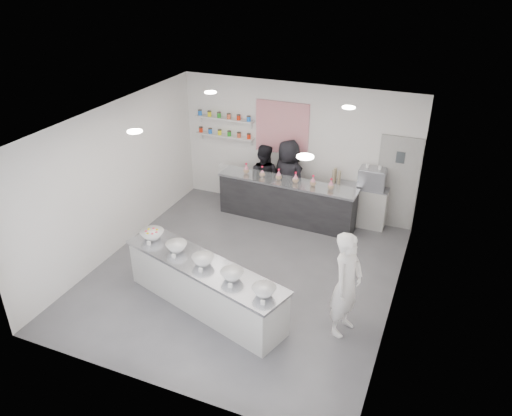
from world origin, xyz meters
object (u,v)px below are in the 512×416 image
(espresso_machine, at_px, (372,179))
(staff_right, at_px, (288,179))
(espresso_ledge, at_px, (358,205))
(woman_prep, at_px, (346,284))
(prep_counter, at_px, (204,286))
(staff_left, at_px, (263,179))
(back_bar, at_px, (286,201))

(espresso_machine, distance_m, staff_right, 1.86)
(espresso_ledge, relative_size, staff_right, 0.69)
(espresso_machine, distance_m, woman_prep, 3.62)
(prep_counter, relative_size, staff_left, 1.94)
(back_bar, relative_size, woman_prep, 1.76)
(woman_prep, bearing_deg, prep_counter, 112.98)
(prep_counter, xyz_separation_m, staff_left, (-0.41, 3.71, 0.39))
(espresso_machine, relative_size, staff_left, 0.35)
(back_bar, bearing_deg, staff_left, 161.82)
(espresso_ledge, bearing_deg, back_bar, -162.98)
(woman_prep, relative_size, staff_right, 0.99)
(staff_left, relative_size, staff_right, 0.91)
(espresso_machine, distance_m, staff_left, 2.46)
(staff_left, distance_m, staff_right, 0.60)
(back_bar, height_order, woman_prep, woman_prep)
(prep_counter, bearing_deg, espresso_machine, 80.19)
(staff_right, bearing_deg, woman_prep, 142.09)
(staff_left, bearing_deg, espresso_machine, -175.78)
(staff_left, xyz_separation_m, staff_right, (0.59, 0.04, 0.08))
(back_bar, height_order, staff_left, staff_left)
(prep_counter, bearing_deg, staff_right, 104.64)
(prep_counter, bearing_deg, espresso_ledge, 83.11)
(espresso_machine, xyz_separation_m, staff_right, (-1.84, -0.18, -0.24))
(back_bar, height_order, espresso_machine, espresso_machine)
(back_bar, relative_size, staff_right, 1.73)
(espresso_ledge, bearing_deg, staff_right, -173.55)
(espresso_machine, relative_size, staff_right, 0.31)
(woman_prep, bearing_deg, staff_left, 53.99)
(woman_prep, bearing_deg, espresso_machine, 19.97)
(back_bar, distance_m, espresso_ledge, 1.59)
(prep_counter, distance_m, espresso_ledge, 4.31)
(staff_left, bearing_deg, staff_right, -177.39)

